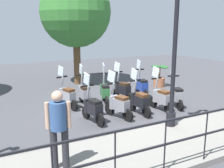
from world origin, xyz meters
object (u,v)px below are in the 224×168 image
scooter_near_1 (161,97)px  scooter_far_4 (67,95)px  lamp_post_near (174,60)px  scooter_far_3 (84,93)px  pedestrian_distant (59,124)px  scooter_near_4 (93,108)px  scooter_near_3 (119,104)px  potted_palm (159,78)px  scooter_far_1 (122,89)px  scooter_far_2 (105,91)px  scooter_far_0 (141,85)px  tree_distant (76,12)px  scooter_near_0 (176,95)px  scooter_near_2 (139,101)px

scooter_near_1 → scooter_far_4: same height
lamp_post_near → scooter_far_3: bearing=22.1°
pedestrian_distant → scooter_near_4: pedestrian_distant is taller
scooter_near_3 → potted_palm: bearing=-69.4°
potted_palm → scooter_far_1: (-1.32, 2.84, 0.04)m
scooter_near_1 → scooter_far_2: bearing=35.0°
scooter_near_1 → scooter_far_0: same height
scooter_near_1 → scooter_far_4: size_ratio=1.00×
scooter_far_4 → scooter_far_3: bearing=-102.9°
scooter_far_1 → tree_distant: bearing=-2.3°
scooter_near_1 → scooter_far_2: same height
scooter_near_0 → tree_distant: bearing=35.9°
pedestrian_distant → scooter_far_3: pedestrian_distant is taller
scooter_near_4 → scooter_far_3: size_ratio=1.00×
scooter_near_3 → scooter_far_3: size_ratio=1.00×
scooter_far_2 → scooter_near_4: bearing=161.2°
scooter_far_0 → scooter_near_0: bearing=-162.2°
scooter_near_0 → pedestrian_distant: bearing=131.9°
scooter_near_0 → scooter_far_0: same height
scooter_near_0 → scooter_near_2: bearing=108.2°
scooter_far_1 → scooter_far_2: bearing=80.7°
tree_distant → scooter_far_4: 5.17m
scooter_near_0 → scooter_far_3: 3.40m
pedestrian_distant → scooter_near_3: pedestrian_distant is taller
scooter_near_1 → scooter_near_4: same height
scooter_near_1 → scooter_near_2: bearing=83.9°
scooter_near_4 → scooter_far_1: bearing=-58.7°
potted_palm → scooter_near_3: scooter_near_3 is taller
lamp_post_near → scooter_near_4: size_ratio=2.75×
lamp_post_near → tree_distant: size_ratio=0.78×
scooter_near_3 → scooter_far_3: (1.80, 0.51, 0.00)m
scooter_far_4 → scooter_far_2: bearing=-109.5°
lamp_post_near → tree_distant: 7.22m
scooter_near_2 → scooter_near_3: same height
lamp_post_near → potted_palm: bearing=-33.9°
pedestrian_distant → potted_palm: (5.32, -6.49, -0.63)m
scooter_near_4 → scooter_far_0: 3.54m
scooter_near_1 → scooter_far_1: 1.83m
scooter_near_4 → scooter_far_4: (1.74, 0.29, 0.00)m
scooter_near_2 → scooter_far_4: size_ratio=1.00×
pedestrian_distant → scooter_far_1: bearing=156.6°
lamp_post_near → scooter_far_3: (3.35, 1.36, -1.54)m
scooter_near_4 → pedestrian_distant: bearing=135.1°
scooter_far_4 → scooter_near_3: bearing=-162.6°
tree_distant → scooter_near_3: bearing=174.7°
scooter_near_3 → scooter_near_1: bearing=-107.6°
scooter_near_2 → scooter_near_0: bearing=-92.0°
tree_distant → potted_palm: tree_distant is taller
tree_distant → scooter_far_3: 4.95m
pedestrian_distant → scooter_far_2: size_ratio=1.03×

